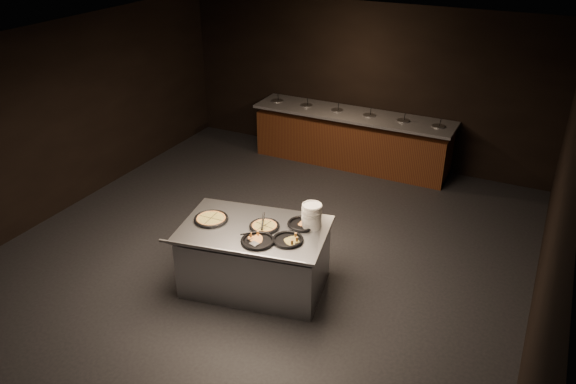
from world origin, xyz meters
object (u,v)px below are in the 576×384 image
at_px(pan_veggie_whole, 211,219).
at_px(pan_cheese_whole, 264,226).
at_px(plate_stack, 312,216).
at_px(serving_counter, 255,258).

relative_size(pan_veggie_whole, pan_cheese_whole, 1.15).
height_order(plate_stack, pan_veggie_whole, plate_stack).
height_order(plate_stack, pan_cheese_whole, plate_stack).
relative_size(plate_stack, pan_veggie_whole, 0.71).
bearing_deg(pan_veggie_whole, serving_counter, 7.13).
bearing_deg(serving_counter, pan_cheese_whole, 22.08).
xyz_separation_m(pan_veggie_whole, pan_cheese_whole, (0.69, 0.14, -0.00)).
bearing_deg(pan_veggie_whole, plate_stack, 19.18).
relative_size(serving_counter, pan_cheese_whole, 5.24).
distance_m(serving_counter, pan_veggie_whole, 0.75).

